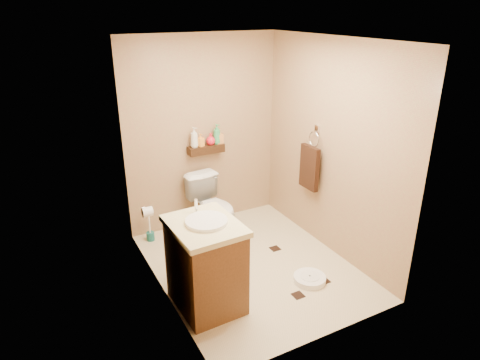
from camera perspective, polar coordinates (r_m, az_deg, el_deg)
ground at (r=4.84m, az=1.53°, el=-11.34°), size 2.50×2.50×0.00m
wall_back at (r=5.36m, az=-4.96°, el=6.17°), size 2.00×0.04×2.40m
wall_front at (r=3.36m, az=12.33°, el=-4.44°), size 2.00×0.04×2.40m
wall_left at (r=3.93m, az=-11.08°, el=-0.29°), size 0.04×2.50×2.40m
wall_right at (r=4.85m, az=12.06°, el=3.99°), size 0.04×2.50×2.40m
ceiling at (r=4.04m, az=1.90°, el=18.29°), size 2.00×2.50×0.02m
wall_shelf at (r=5.35m, az=-4.55°, el=4.11°), size 0.46×0.14×0.10m
floor_accents at (r=4.82m, az=2.19°, el=-11.47°), size 1.20×1.35×0.01m
toilet at (r=5.27m, az=-3.56°, el=-3.69°), size 0.50×0.78×0.75m
vanity at (r=4.06m, az=-4.59°, el=-11.07°), size 0.62×0.74×1.01m
bathroom_scale at (r=4.64m, az=9.26°, el=-12.86°), size 0.40×0.40×0.07m
toilet_brush at (r=5.36m, az=-11.93°, el=-6.45°), size 0.10×0.10×0.43m
towel_ring at (r=5.06m, az=9.28°, el=1.92°), size 0.12×0.30×0.76m
toilet_paper at (r=4.76m, az=-12.26°, el=-4.17°), size 0.12×0.11×0.12m
bottle_a at (r=5.24m, az=-6.13°, el=5.67°), size 0.13×0.13×0.25m
bottle_b at (r=5.28m, az=-5.29°, el=5.34°), size 0.09×0.09×0.16m
bottle_c at (r=5.33m, az=-3.93°, el=5.48°), size 0.13×0.13×0.15m
bottle_d at (r=5.35m, az=-3.11°, el=6.14°), size 0.13×0.13×0.25m
bottle_e at (r=5.38m, az=-2.76°, el=5.84°), size 0.09×0.08×0.18m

